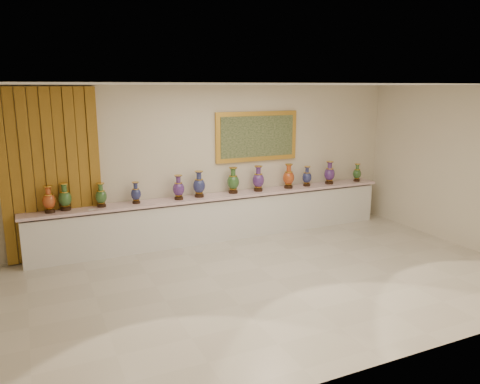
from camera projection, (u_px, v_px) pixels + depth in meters
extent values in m
plane|color=beige|center=(275.00, 280.00, 7.36)|extent=(8.00, 8.00, 0.00)
plane|color=beige|center=(215.00, 163.00, 9.24)|extent=(8.00, 0.00, 8.00)
plane|color=beige|center=(466.00, 168.00, 8.67)|extent=(0.00, 5.00, 5.00)
plane|color=white|center=(279.00, 84.00, 6.70)|extent=(8.00, 8.00, 0.00)
cube|color=#B17A26|center=(51.00, 175.00, 7.94)|extent=(1.64, 0.14, 2.95)
cube|color=gold|center=(257.00, 136.00, 9.47)|extent=(1.80, 0.06, 1.00)
cube|color=#1A3018|center=(258.00, 136.00, 9.43)|extent=(1.62, 0.02, 0.82)
cube|color=white|center=(220.00, 219.00, 9.28)|extent=(7.20, 0.42, 0.81)
cube|color=beige|center=(220.00, 196.00, 9.16)|extent=(7.28, 0.48, 0.05)
cylinder|color=black|center=(50.00, 211.00, 7.85)|extent=(0.16, 0.16, 0.05)
cone|color=gold|center=(50.00, 208.00, 7.84)|extent=(0.14, 0.14, 0.03)
ellipsoid|color=maroon|center=(49.00, 201.00, 7.81)|extent=(0.26, 0.26, 0.27)
cylinder|color=gold|center=(48.00, 194.00, 7.79)|extent=(0.15, 0.15, 0.01)
cylinder|color=maroon|center=(48.00, 191.00, 7.78)|extent=(0.09, 0.09, 0.10)
cone|color=maroon|center=(48.00, 187.00, 7.76)|extent=(0.15, 0.15, 0.04)
cylinder|color=gold|center=(48.00, 186.00, 7.76)|extent=(0.15, 0.15, 0.01)
cylinder|color=black|center=(66.00, 209.00, 8.01)|extent=(0.17, 0.17, 0.05)
cone|color=gold|center=(66.00, 206.00, 8.00)|extent=(0.15, 0.15, 0.03)
ellipsoid|color=black|center=(65.00, 198.00, 7.97)|extent=(0.28, 0.28, 0.27)
cylinder|color=gold|center=(64.00, 192.00, 7.94)|extent=(0.15, 0.15, 0.01)
cylinder|color=black|center=(64.00, 188.00, 7.93)|extent=(0.09, 0.09, 0.10)
cone|color=black|center=(64.00, 184.00, 7.91)|extent=(0.15, 0.15, 0.04)
cylinder|color=gold|center=(64.00, 183.00, 7.91)|extent=(0.15, 0.15, 0.01)
cylinder|color=black|center=(102.00, 206.00, 8.23)|extent=(0.15, 0.15, 0.04)
cone|color=gold|center=(102.00, 203.00, 8.22)|extent=(0.13, 0.13, 0.03)
ellipsoid|color=black|center=(101.00, 197.00, 8.20)|extent=(0.22, 0.22, 0.25)
cylinder|color=gold|center=(101.00, 191.00, 8.17)|extent=(0.14, 0.14, 0.01)
cylinder|color=black|center=(101.00, 188.00, 8.16)|extent=(0.08, 0.08, 0.09)
cone|color=black|center=(100.00, 184.00, 8.15)|extent=(0.14, 0.14, 0.03)
cylinder|color=gold|center=(100.00, 183.00, 8.14)|extent=(0.14, 0.14, 0.01)
cylinder|color=black|center=(136.00, 202.00, 8.49)|extent=(0.14, 0.14, 0.04)
cone|color=gold|center=(136.00, 200.00, 8.48)|extent=(0.12, 0.12, 0.03)
ellipsoid|color=#0C103B|center=(136.00, 194.00, 8.45)|extent=(0.22, 0.22, 0.23)
cylinder|color=gold|center=(136.00, 189.00, 8.43)|extent=(0.13, 0.13, 0.01)
cylinder|color=#0C103B|center=(136.00, 186.00, 8.42)|extent=(0.07, 0.07, 0.08)
cone|color=#0C103B|center=(135.00, 183.00, 8.41)|extent=(0.13, 0.13, 0.03)
cylinder|color=gold|center=(135.00, 182.00, 8.40)|extent=(0.13, 0.13, 0.01)
cylinder|color=black|center=(179.00, 198.00, 8.77)|extent=(0.16, 0.16, 0.05)
cone|color=gold|center=(179.00, 196.00, 8.76)|extent=(0.14, 0.14, 0.03)
ellipsoid|color=#200A4A|center=(179.00, 189.00, 8.73)|extent=(0.26, 0.26, 0.27)
cylinder|color=gold|center=(178.00, 183.00, 8.71)|extent=(0.15, 0.15, 0.01)
cylinder|color=#200A4A|center=(178.00, 180.00, 8.69)|extent=(0.09, 0.09, 0.10)
cone|color=#200A4A|center=(178.00, 176.00, 8.68)|extent=(0.15, 0.15, 0.04)
cylinder|color=gold|center=(178.00, 175.00, 8.67)|extent=(0.15, 0.15, 0.01)
cylinder|color=black|center=(199.00, 196.00, 8.98)|extent=(0.18, 0.18, 0.05)
cone|color=gold|center=(199.00, 193.00, 8.96)|extent=(0.16, 0.16, 0.03)
ellipsoid|color=#0C103B|center=(199.00, 186.00, 8.93)|extent=(0.31, 0.31, 0.29)
cylinder|color=gold|center=(199.00, 179.00, 8.91)|extent=(0.16, 0.16, 0.01)
cylinder|color=#0C103B|center=(199.00, 176.00, 8.89)|extent=(0.09, 0.09, 0.11)
cone|color=#0C103B|center=(199.00, 172.00, 8.88)|extent=(0.16, 0.16, 0.04)
cylinder|color=gold|center=(199.00, 171.00, 8.87)|extent=(0.16, 0.16, 0.01)
cylinder|color=black|center=(233.00, 192.00, 9.30)|extent=(0.18, 0.18, 0.05)
cone|color=gold|center=(233.00, 189.00, 9.29)|extent=(0.16, 0.16, 0.03)
ellipsoid|color=black|center=(233.00, 182.00, 9.26)|extent=(0.32, 0.32, 0.30)
cylinder|color=gold|center=(233.00, 176.00, 9.23)|extent=(0.16, 0.16, 0.01)
cylinder|color=black|center=(233.00, 172.00, 9.21)|extent=(0.10, 0.10, 0.11)
cone|color=black|center=(233.00, 169.00, 9.20)|extent=(0.16, 0.16, 0.04)
cylinder|color=gold|center=(233.00, 168.00, 9.19)|extent=(0.17, 0.17, 0.01)
cylinder|color=black|center=(258.00, 190.00, 9.49)|extent=(0.18, 0.18, 0.05)
cone|color=gold|center=(258.00, 187.00, 9.47)|extent=(0.16, 0.16, 0.03)
ellipsoid|color=#200A4A|center=(258.00, 180.00, 9.44)|extent=(0.26, 0.26, 0.30)
cylinder|color=gold|center=(258.00, 174.00, 9.41)|extent=(0.16, 0.16, 0.01)
cylinder|color=#200A4A|center=(258.00, 171.00, 9.40)|extent=(0.10, 0.10, 0.11)
cone|color=#200A4A|center=(258.00, 167.00, 9.38)|extent=(0.16, 0.16, 0.04)
cylinder|color=gold|center=(258.00, 166.00, 9.38)|extent=(0.17, 0.17, 0.01)
cylinder|color=black|center=(288.00, 187.00, 9.76)|extent=(0.18, 0.18, 0.05)
cone|color=gold|center=(288.00, 184.00, 9.75)|extent=(0.16, 0.16, 0.03)
ellipsoid|color=maroon|center=(289.00, 178.00, 9.72)|extent=(0.31, 0.31, 0.29)
cylinder|color=gold|center=(289.00, 172.00, 9.69)|extent=(0.16, 0.16, 0.01)
cylinder|color=maroon|center=(289.00, 169.00, 9.68)|extent=(0.09, 0.09, 0.11)
cone|color=maroon|center=(289.00, 165.00, 9.66)|extent=(0.16, 0.16, 0.04)
cylinder|color=gold|center=(289.00, 164.00, 9.66)|extent=(0.17, 0.17, 0.01)
cylinder|color=black|center=(307.00, 185.00, 9.97)|extent=(0.15, 0.15, 0.04)
cone|color=gold|center=(307.00, 183.00, 9.96)|extent=(0.13, 0.13, 0.03)
ellipsoid|color=#0C103B|center=(307.00, 177.00, 9.93)|extent=(0.22, 0.22, 0.25)
cylinder|color=gold|center=(307.00, 173.00, 9.91)|extent=(0.13, 0.13, 0.01)
cylinder|color=#0C103B|center=(307.00, 170.00, 9.90)|extent=(0.08, 0.08, 0.09)
cone|color=#0C103B|center=(307.00, 167.00, 9.89)|extent=(0.13, 0.13, 0.03)
cylinder|color=gold|center=(307.00, 167.00, 9.88)|extent=(0.14, 0.14, 0.01)
cylinder|color=black|center=(329.00, 183.00, 10.19)|extent=(0.17, 0.17, 0.05)
cone|color=gold|center=(329.00, 180.00, 10.18)|extent=(0.15, 0.15, 0.03)
ellipsoid|color=#200A4A|center=(329.00, 174.00, 10.14)|extent=(0.29, 0.29, 0.29)
cylinder|color=gold|center=(330.00, 169.00, 10.12)|extent=(0.16, 0.16, 0.01)
cylinder|color=#200A4A|center=(330.00, 166.00, 10.10)|extent=(0.09, 0.09, 0.10)
cone|color=#200A4A|center=(330.00, 162.00, 10.09)|extent=(0.16, 0.16, 0.04)
cylinder|color=gold|center=(330.00, 162.00, 10.08)|extent=(0.16, 0.16, 0.01)
cylinder|color=black|center=(357.00, 180.00, 10.47)|extent=(0.14, 0.14, 0.04)
cone|color=gold|center=(357.00, 178.00, 10.46)|extent=(0.12, 0.12, 0.03)
ellipsoid|color=black|center=(357.00, 174.00, 10.44)|extent=(0.19, 0.19, 0.23)
cylinder|color=gold|center=(357.00, 169.00, 10.42)|extent=(0.13, 0.13, 0.01)
cylinder|color=black|center=(357.00, 167.00, 10.41)|extent=(0.07, 0.07, 0.08)
cone|color=black|center=(358.00, 165.00, 10.39)|extent=(0.13, 0.13, 0.03)
cylinder|color=gold|center=(358.00, 164.00, 10.39)|extent=(0.13, 0.13, 0.01)
cube|color=white|center=(92.00, 210.00, 8.04)|extent=(0.10, 0.06, 0.00)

